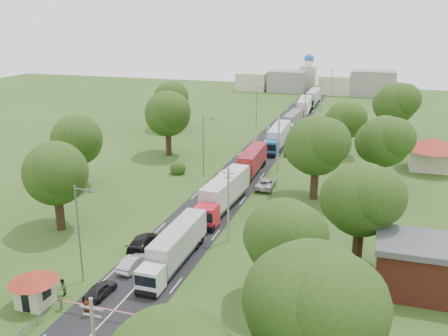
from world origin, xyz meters
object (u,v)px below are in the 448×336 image
at_px(guard_booth, 34,284).
at_px(info_sign, 291,136).
at_px(truck_0, 175,247).
at_px(car_lane_mid, 134,263).
at_px(pedestrian_near, 87,308).
at_px(boom_barrier, 92,307).
at_px(car_lane_front, 100,290).

distance_m(guard_booth, info_sign, 61.27).
bearing_deg(guard_booth, info_sign, 78.32).
bearing_deg(truck_0, guard_booth, -129.59).
bearing_deg(car_lane_mid, guard_booth, 63.86).
distance_m(car_lane_mid, pedestrian_near, 8.91).
distance_m(boom_barrier, car_lane_front, 3.20).
bearing_deg(boom_barrier, truck_0, 73.64).
bearing_deg(car_lane_mid, car_lane_front, 90.13).
xyz_separation_m(boom_barrier, info_sign, (6.56, 60.00, 2.11)).
height_order(truck_0, car_lane_front, truck_0).
xyz_separation_m(info_sign, truck_0, (-3.35, -49.05, -0.99)).
relative_size(guard_booth, car_lane_mid, 1.01).
xyz_separation_m(car_lane_front, car_lane_mid, (0.52, 5.69, 0.05)).
bearing_deg(pedestrian_near, truck_0, 69.26).
bearing_deg(info_sign, truck_0, -93.90).
bearing_deg(car_lane_mid, info_sign, -92.46).
xyz_separation_m(truck_0, car_lane_mid, (-3.71, -2.23, -1.30)).
bearing_deg(guard_booth, car_lane_mid, 58.49).
bearing_deg(car_lane_front, car_lane_mid, -91.52).
bearing_deg(car_lane_mid, pedestrian_near, 96.11).
relative_size(boom_barrier, truck_0, 0.67).
height_order(boom_barrier, car_lane_mid, car_lane_mid).
xyz_separation_m(car_lane_front, pedestrian_near, (0.64, -3.22, 0.22)).
bearing_deg(truck_0, boom_barrier, -106.36).
bearing_deg(guard_booth, boom_barrier, 0.01).
xyz_separation_m(info_sign, car_lane_front, (-7.58, -56.97, -2.34)).
bearing_deg(boom_barrier, guard_booth, -179.99).
height_order(car_lane_front, car_lane_mid, car_lane_mid).
xyz_separation_m(truck_0, pedestrian_near, (-3.59, -11.14, -1.13)).
bearing_deg(boom_barrier, car_lane_mid, 93.26).
xyz_separation_m(boom_barrier, truck_0, (3.21, 10.95, 1.13)).
relative_size(info_sign, car_lane_mid, 0.94).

